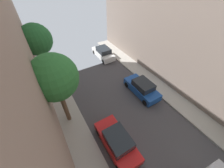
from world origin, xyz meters
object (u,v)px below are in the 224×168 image
(parked_car_right_2, at_px, (103,53))
(street_tree_0, at_px, (54,78))
(parked_car_left_3, at_px, (117,142))
(parked_car_right_1, at_px, (142,88))
(street_tree_2, at_px, (36,40))

(parked_car_right_2, bearing_deg, street_tree_0, -134.34)
(parked_car_left_3, xyz_separation_m, parked_car_right_2, (5.40, 12.23, 0.00))
(parked_car_left_3, bearing_deg, parked_car_right_1, 33.08)
(parked_car_left_3, distance_m, parked_car_right_1, 6.44)
(street_tree_0, relative_size, street_tree_2, 1.03)
(street_tree_0, height_order, street_tree_2, street_tree_0)
(parked_car_left_3, bearing_deg, parked_car_right_2, 66.18)
(parked_car_right_1, bearing_deg, parked_car_right_2, 90.00)
(parked_car_left_3, relative_size, parked_car_right_1, 1.00)
(parked_car_right_1, relative_size, parked_car_right_2, 1.00)
(parked_car_right_1, xyz_separation_m, parked_car_right_2, (0.00, 8.71, 0.00))
(parked_car_right_1, relative_size, street_tree_2, 0.67)
(parked_car_left_3, height_order, street_tree_0, street_tree_0)
(parked_car_right_1, xyz_separation_m, street_tree_0, (-7.82, 0.71, 4.21))
(parked_car_left_3, height_order, parked_car_right_2, same)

